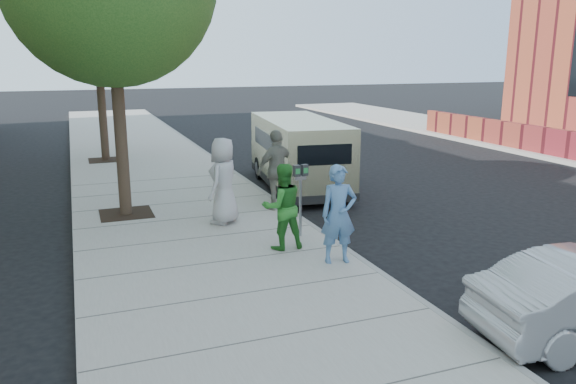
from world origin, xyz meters
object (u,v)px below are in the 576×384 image
object	(u,v)px
van	(298,152)
person_officer	(339,214)
tree_far	(97,23)
person_striped_polo	(277,170)
person_green_shirt	(282,207)
parking_meter	(300,185)
person_gray_shirt	(224,181)

from	to	relation	value
van	person_officer	xyz separation A→B (m)	(-1.73, -6.25, -0.04)
tree_far	person_striped_polo	size ratio (longest dim) A/B	3.36
person_officer	person_striped_polo	size ratio (longest dim) A/B	0.92
van	person_green_shirt	xyz separation A→B (m)	(-2.41, -5.21, -0.09)
parking_meter	person_gray_shirt	size ratio (longest dim) A/B	0.78
parking_meter	person_officer	distance (m)	1.66
person_officer	person_green_shirt	world-z (taller)	person_officer
person_officer	person_green_shirt	distance (m)	1.25
tree_far	person_gray_shirt	distance (m)	10.08
person_officer	person_green_shirt	size ratio (longest dim) A/B	1.07
person_green_shirt	person_gray_shirt	world-z (taller)	person_gray_shirt
parking_meter	van	distance (m)	4.94
person_officer	parking_meter	bearing A→B (deg)	101.28
tree_far	van	xyz separation A→B (m)	(4.96, -6.01, -3.81)
parking_meter	person_striped_polo	xyz separation A→B (m)	(0.29, 2.17, -0.12)
tree_far	parking_meter	world-z (taller)	tree_far
parking_meter	person_officer	size ratio (longest dim) A/B	0.84
person_officer	van	bearing A→B (deg)	83.71
parking_meter	van	world-z (taller)	van
parking_meter	person_striped_polo	bearing A→B (deg)	77.14
van	person_striped_polo	size ratio (longest dim) A/B	2.92
tree_far	person_green_shirt	size ratio (longest dim) A/B	3.90
person_gray_shirt	person_officer	bearing A→B (deg)	63.23
van	person_gray_shirt	world-z (taller)	person_gray_shirt
tree_far	parking_meter	distance (m)	11.66
person_officer	person_striped_polo	distance (m)	3.83
tree_far	person_green_shirt	distance (m)	12.15
tree_far	person_officer	world-z (taller)	tree_far
tree_far	person_gray_shirt	size ratio (longest dim) A/B	3.41
person_green_shirt	person_gray_shirt	distance (m)	2.17
person_gray_shirt	van	bearing A→B (deg)	176.90
parking_meter	person_green_shirt	distance (m)	0.90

